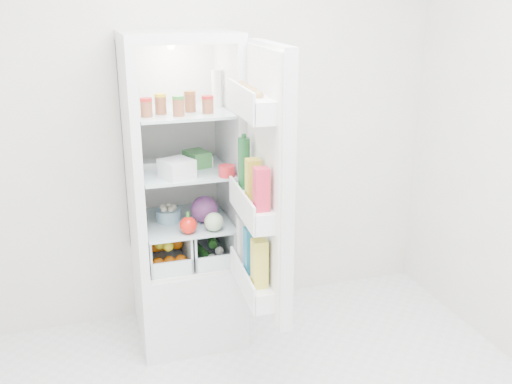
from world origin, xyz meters
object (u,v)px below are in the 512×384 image
object	(u,v)px
refrigerator	(184,229)
mushroom_bowl	(168,215)
red_cabbage	(204,209)
fridge_door	(264,188)

from	to	relation	value
refrigerator	mushroom_bowl	size ratio (longest dim) A/B	12.57
red_cabbage	fridge_door	world-z (taller)	fridge_door
mushroom_bowl	fridge_door	size ratio (longest dim) A/B	0.11
red_cabbage	mushroom_bowl	world-z (taller)	red_cabbage
red_cabbage	mushroom_bowl	xyz separation A→B (m)	(-0.19, 0.08, -0.04)
refrigerator	red_cabbage	distance (m)	0.23
refrigerator	fridge_door	bearing A→B (deg)	-65.84
refrigerator	fridge_door	xyz separation A→B (m)	(0.29, -0.64, 0.43)
red_cabbage	fridge_door	bearing A→B (deg)	-69.89
fridge_door	refrigerator	bearing A→B (deg)	26.99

